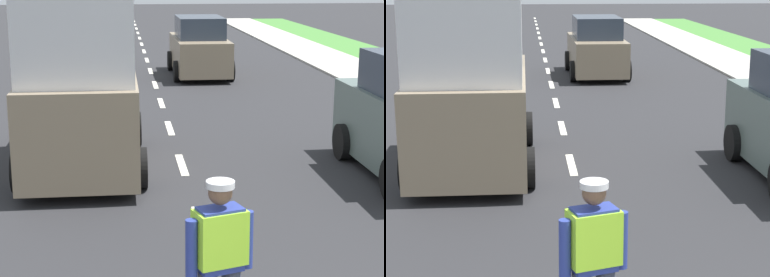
# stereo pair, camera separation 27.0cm
# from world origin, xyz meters

# --- Properties ---
(ground_plane) EXTENTS (96.00, 96.00, 0.00)m
(ground_plane) POSITION_xyz_m (0.00, 21.00, 0.00)
(ground_plane) COLOR #28282B
(lane_center_line) EXTENTS (0.14, 46.40, 0.01)m
(lane_center_line) POSITION_xyz_m (0.00, 25.20, 0.00)
(lane_center_line) COLOR silver
(lane_center_line) RESTS_ON ground
(road_worker) EXTENTS (0.71, 0.52, 1.67)m
(road_worker) POSITION_xyz_m (-0.21, 2.43, 0.93)
(road_worker) COLOR #383D4C
(road_worker) RESTS_ON ground
(delivery_truck) EXTENTS (2.16, 4.60, 3.54)m
(delivery_truck) POSITION_xyz_m (-1.77, 8.65, 1.61)
(delivery_truck) COLOR gray
(delivery_truck) RESTS_ON ground
(car_outgoing_far) EXTENTS (1.94, 4.25, 1.98)m
(car_outgoing_far) POSITION_xyz_m (1.59, 19.53, 0.92)
(car_outgoing_far) COLOR gray
(car_outgoing_far) RESTS_ON ground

